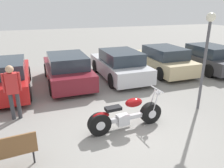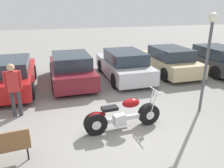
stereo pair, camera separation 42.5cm
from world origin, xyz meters
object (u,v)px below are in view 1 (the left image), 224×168
object	(u,v)px
parked_car_silver	(120,65)
person_standing	(12,88)
parked_car_maroon	(67,70)
motorcycle	(125,116)
parked_car_red	(5,77)
parked_car_dark_grey	(206,58)
lamp_post	(207,44)
parked_car_champagne	(162,60)

from	to	relation	value
parked_car_silver	person_standing	xyz separation A→B (m)	(-4.55, -2.74, 0.38)
parked_car_maroon	parked_car_silver	distance (m)	2.50
motorcycle	parked_car_red	size ratio (longest dim) A/B	0.55
parked_car_maroon	motorcycle	bearing A→B (deg)	-78.49
parked_car_silver	person_standing	bearing A→B (deg)	-148.90
parked_car_dark_grey	parked_car_red	bearing A→B (deg)	179.96
parked_car_maroon	lamp_post	size ratio (longest dim) A/B	1.31
parked_car_silver	motorcycle	bearing A→B (deg)	-109.77
parked_car_red	parked_car_dark_grey	size ratio (longest dim) A/B	1.00
parked_car_silver	parked_car_dark_grey	world-z (taller)	same
parked_car_champagne	lamp_post	distance (m)	4.69
lamp_post	parked_car_champagne	bearing A→B (deg)	74.04
motorcycle	lamp_post	size ratio (longest dim) A/B	0.72
parked_car_red	parked_car_dark_grey	xyz separation A→B (m)	(10.01, -0.01, 0.00)
motorcycle	lamp_post	world-z (taller)	lamp_post
motorcycle	parked_car_red	distance (m)	5.42
parked_car_red	parked_car_maroon	distance (m)	2.52
person_standing	motorcycle	bearing A→B (deg)	-29.79
lamp_post	person_standing	distance (m)	6.10
parked_car_dark_grey	person_standing	distance (m)	9.88
parked_car_maroon	person_standing	world-z (taller)	person_standing
parked_car_champagne	motorcycle	bearing A→B (deg)	-131.66
parked_car_maroon	parked_car_silver	size ratio (longest dim) A/B	1.00
parked_car_maroon	parked_car_silver	world-z (taller)	same
parked_car_red	person_standing	world-z (taller)	person_standing
motorcycle	parked_car_maroon	world-z (taller)	parked_car_maroon
parked_car_red	parked_car_maroon	xyz separation A→B (m)	(2.50, 0.27, 0.00)
parked_car_red	parked_car_dark_grey	bearing A→B (deg)	-0.04
parked_car_red	person_standing	xyz separation A→B (m)	(0.46, -2.51, 0.38)
parked_car_champagne	lamp_post	size ratio (longest dim) A/B	1.31
motorcycle	parked_car_dark_grey	world-z (taller)	parked_car_dark_grey
parked_car_maroon	parked_car_dark_grey	distance (m)	7.51
person_standing	parked_car_dark_grey	bearing A→B (deg)	14.70
lamp_post	person_standing	bearing A→B (deg)	167.07
lamp_post	parked_car_red	bearing A→B (deg)	148.53
person_standing	parked_car_champagne	bearing A→B (deg)	22.45
parked_car_maroon	parked_car_champagne	xyz separation A→B (m)	(5.01, 0.14, 0.00)
parked_car_maroon	parked_car_dark_grey	size ratio (longest dim) A/B	1.00
parked_car_red	parked_car_silver	size ratio (longest dim) A/B	1.00
parked_car_red	parked_car_champagne	bearing A→B (deg)	3.05
parked_car_maroon	parked_car_red	bearing A→B (deg)	-173.96
parked_car_maroon	person_standing	xyz separation A→B (m)	(-2.04, -2.78, 0.38)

